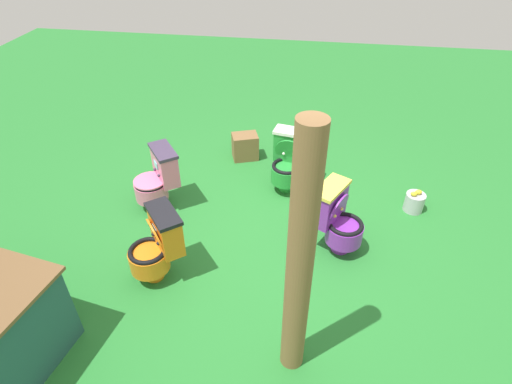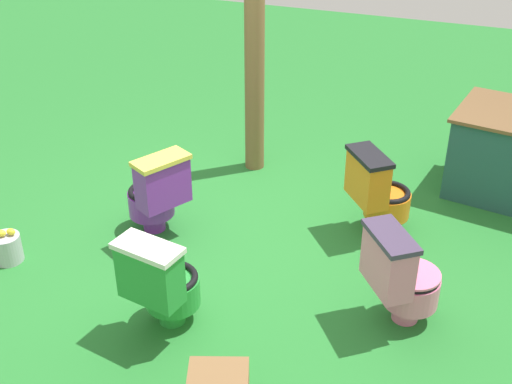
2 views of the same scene
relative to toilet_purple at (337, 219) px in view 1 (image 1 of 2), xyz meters
The scene contains 8 objects.
ground 0.79m from the toilet_purple, ahead, with size 14.00×14.00×0.00m, color #26752D.
toilet_purple is the anchor object (origin of this frame).
toilet_green 1.16m from the toilet_purple, 60.09° to the right, with size 0.49×0.56×0.73m.
toilet_pink 2.05m from the toilet_purple, 11.03° to the right, with size 0.63×0.62×0.73m.
toilet_orange 1.76m from the toilet_purple, 21.35° to the left, with size 0.64×0.62×0.73m.
wooden_post 1.55m from the toilet_purple, 76.71° to the left, with size 0.18×0.18×2.12m, color brown.
small_crate 2.00m from the toilet_purple, 52.35° to the right, with size 0.34×0.25×0.35m, color brown.
lemon_bucket 1.20m from the toilet_purple, 140.18° to the right, with size 0.22×0.22×0.28m.
Camera 1 is at (-0.39, 3.25, 3.06)m, focal length 29.29 mm.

